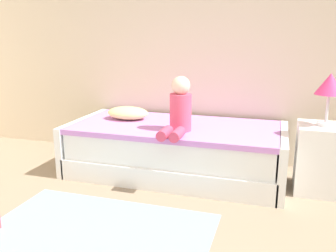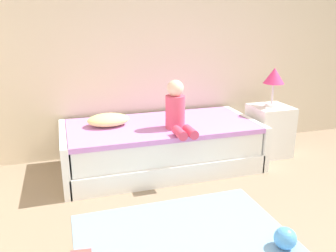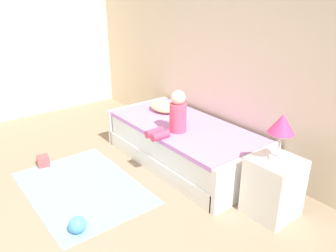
% 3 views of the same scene
% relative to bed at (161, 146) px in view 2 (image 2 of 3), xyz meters
% --- Properties ---
extents(wall_rear, '(7.20, 0.10, 2.90)m').
position_rel_bed_xyz_m(wall_rear, '(0.68, 0.60, 1.20)').
color(wall_rear, beige).
rests_on(wall_rear, ground).
extents(bed, '(2.11, 1.00, 0.50)m').
position_rel_bed_xyz_m(bed, '(0.00, 0.00, 0.00)').
color(bed, white).
rests_on(bed, ground).
extents(nightstand, '(0.44, 0.44, 0.60)m').
position_rel_bed_xyz_m(nightstand, '(1.35, -0.02, 0.05)').
color(nightstand, white).
rests_on(nightstand, ground).
extents(table_lamp, '(0.24, 0.24, 0.45)m').
position_rel_bed_xyz_m(table_lamp, '(1.35, -0.02, 0.69)').
color(table_lamp, silver).
rests_on(table_lamp, nightstand).
extents(child_figure, '(0.20, 0.51, 0.50)m').
position_rel_bed_xyz_m(child_figure, '(0.10, -0.23, 0.46)').
color(child_figure, '#E04C6B').
rests_on(child_figure, bed).
extents(pillow, '(0.44, 0.30, 0.13)m').
position_rel_bed_xyz_m(pillow, '(-0.55, 0.10, 0.32)').
color(pillow, '#F2E58C').
rests_on(pillow, bed).
extents(toy_ball, '(0.16, 0.16, 0.16)m').
position_rel_bed_xyz_m(toy_ball, '(0.44, -1.64, -0.17)').
color(toy_ball, '#4C99E5').
rests_on(toy_ball, ground).
extents(area_rug, '(1.60, 1.10, 0.01)m').
position_rel_bed_xyz_m(area_rug, '(-0.21, -1.30, -0.24)').
color(area_rug, '#7AA8CC').
rests_on(area_rug, ground).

